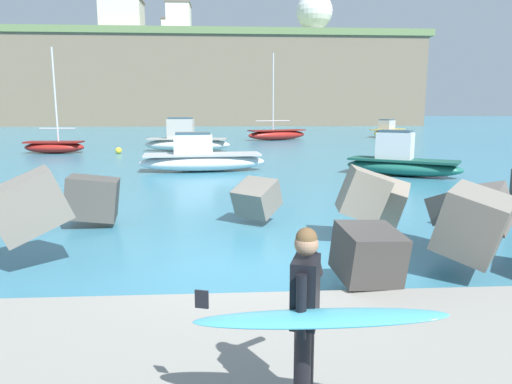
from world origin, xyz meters
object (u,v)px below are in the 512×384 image
object	(u,v)px
boat_near_right	(201,159)
mooring_buoy_middle	(386,152)
station_building_west	(179,19)
station_building_east	(174,32)
boat_mid_right	(54,146)
mooring_buoy_inner	(119,150)
boat_mid_centre	(401,162)
surfer_with_board	(307,314)
boat_near_left	(186,141)
boat_near_centre	(388,131)
boat_mid_left	(277,134)
station_building_central	(122,17)
radar_dome	(314,14)

from	to	relation	value
boat_near_right	mooring_buoy_middle	distance (m)	13.76
boat_near_right	station_building_west	world-z (taller)	station_building_west
boat_near_right	station_building_east	distance (m)	88.42
boat_mid_right	mooring_buoy_inner	bearing A→B (deg)	-7.91
boat_mid_centre	station_building_east	bearing A→B (deg)	102.45
surfer_with_board	boat_near_left	xyz separation A→B (m)	(-3.63, 30.47, -0.53)
mooring_buoy_middle	station_building_east	xyz separation A→B (m)	(-21.89, 78.63, 19.62)
station_building_east	boat_near_centre	bearing A→B (deg)	-63.37
boat_mid_left	station_building_central	world-z (taller)	station_building_central
boat_mid_centre	radar_dome	size ratio (longest dim) A/B	0.55
boat_near_centre	station_building_central	size ratio (longest dim) A/B	0.70
boat_mid_left	station_building_central	size ratio (longest dim) A/B	1.04
radar_dome	station_building_west	bearing A→B (deg)	-167.04
boat_near_centre	boat_mid_centre	bearing A→B (deg)	-108.12
boat_mid_centre	station_building_central	distance (m)	80.86
surfer_with_board	boat_near_centre	bearing A→B (deg)	70.00
radar_dome	mooring_buoy_inner	bearing A→B (deg)	-110.96
boat_near_centre	station_building_west	size ratio (longest dim) A/B	0.98
boat_mid_left	radar_dome	size ratio (longest dim) A/B	0.88
mooring_buoy_inner	mooring_buoy_middle	bearing A→B (deg)	-8.23
surfer_with_board	boat_mid_right	size ratio (longest dim) A/B	0.29
boat_near_right	station_building_east	size ratio (longest dim) A/B	0.99
surfer_with_board	mooring_buoy_inner	world-z (taller)	surfer_with_board
mooring_buoy_middle	boat_near_right	bearing A→B (deg)	-148.99
surfer_with_board	boat_mid_left	bearing A→B (deg)	84.19
station_building_central	station_building_east	bearing A→B (deg)	60.19
boat_near_right	station_building_central	world-z (taller)	station_building_central
boat_mid_centre	mooring_buoy_middle	xyz separation A→B (m)	(2.50, 9.15, -0.41)
surfer_with_board	mooring_buoy_middle	xyz separation A→B (m)	(9.84, 26.32, -1.06)
radar_dome	station_building_west	distance (m)	28.07
mooring_buoy_middle	station_building_west	size ratio (longest dim) A/B	0.08
boat_near_left	boat_mid_left	bearing A→B (deg)	56.83
boat_mid_left	boat_mid_right	xyz separation A→B (m)	(-17.01, -13.11, -0.08)
boat_near_left	station_building_east	bearing A→B (deg)	96.45
boat_mid_centre	station_building_central	size ratio (longest dim) A/B	0.66
surfer_with_board	boat_mid_centre	xyz separation A→B (m)	(7.34, 17.17, -0.65)
boat_near_left	station_building_west	world-z (taller)	station_building_west
station_building_west	boat_mid_centre	bearing A→B (deg)	-76.99
boat_mid_centre	station_building_west	world-z (taller)	station_building_west
boat_near_left	surfer_with_board	bearing A→B (deg)	-83.21
boat_mid_left	mooring_buoy_inner	xyz separation A→B (m)	(-12.48, -13.74, -0.36)
boat_near_left	station_building_west	bearing A→B (deg)	95.65
boat_near_centre	station_building_central	distance (m)	60.75
boat_mid_right	boat_mid_centre	bearing A→B (deg)	-31.76
surfer_with_board	boat_near_left	world-z (taller)	boat_near_left
boat_near_left	boat_mid_left	distance (m)	14.57
surfer_with_board	boat_mid_centre	world-z (taller)	boat_mid_centre
boat_near_right	mooring_buoy_inner	distance (m)	11.50
boat_mid_left	mooring_buoy_middle	size ratio (longest dim) A/B	19.02
surfer_with_board	station_building_east	size ratio (longest dim) A/B	0.33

